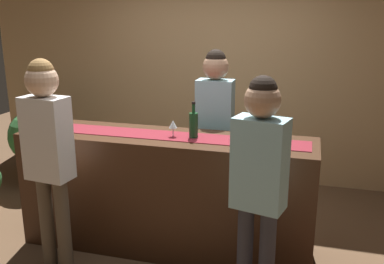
{
  "coord_description": "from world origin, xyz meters",
  "views": [
    {
      "loc": [
        1.15,
        -3.27,
        2.02
      ],
      "look_at": [
        0.24,
        0.0,
        1.08
      ],
      "focal_mm": 40.22,
      "sensor_mm": 36.0,
      "label": 1
    }
  ],
  "objects_px": {
    "wine_bottle_amber": "(255,129)",
    "wine_glass_near_customer": "(58,117)",
    "wine_bottle_green": "(194,125)",
    "customer_sipping": "(259,173)",
    "bartender": "(215,119)",
    "potted_plant_tall": "(37,142)",
    "customer_browsing": "(48,146)",
    "wine_glass_mid_counter": "(173,125)"
  },
  "relations": [
    {
      "from": "wine_bottle_amber",
      "to": "wine_glass_near_customer",
      "type": "xyz_separation_m",
      "value": [
        -1.73,
        -0.03,
        -0.01
      ]
    },
    {
      "from": "wine_bottle_green",
      "to": "customer_sipping",
      "type": "height_order",
      "value": "customer_sipping"
    },
    {
      "from": "wine_bottle_green",
      "to": "bartender",
      "type": "relative_size",
      "value": 0.18
    },
    {
      "from": "wine_glass_near_customer",
      "to": "potted_plant_tall",
      "type": "xyz_separation_m",
      "value": [
        -0.96,
        0.98,
        -0.59
      ]
    },
    {
      "from": "wine_glass_near_customer",
      "to": "potted_plant_tall",
      "type": "bearing_deg",
      "value": 134.39
    },
    {
      "from": "wine_glass_near_customer",
      "to": "wine_bottle_green",
      "type": "bearing_deg",
      "value": 1.73
    },
    {
      "from": "bartender",
      "to": "wine_glass_near_customer",
      "type": "bearing_deg",
      "value": 25.73
    },
    {
      "from": "wine_bottle_green",
      "to": "wine_bottle_amber",
      "type": "distance_m",
      "value": 0.5
    },
    {
      "from": "bartender",
      "to": "potted_plant_tall",
      "type": "height_order",
      "value": "bartender"
    },
    {
      "from": "bartender",
      "to": "customer_sipping",
      "type": "relative_size",
      "value": 1.03
    },
    {
      "from": "customer_sipping",
      "to": "customer_browsing",
      "type": "bearing_deg",
      "value": -167.57
    },
    {
      "from": "wine_bottle_green",
      "to": "potted_plant_tall",
      "type": "bearing_deg",
      "value": 156.72
    },
    {
      "from": "wine_bottle_green",
      "to": "wine_bottle_amber",
      "type": "relative_size",
      "value": 1.0
    },
    {
      "from": "potted_plant_tall",
      "to": "bartender",
      "type": "bearing_deg",
      "value": -9.22
    },
    {
      "from": "wine_glass_near_customer",
      "to": "wine_glass_mid_counter",
      "type": "relative_size",
      "value": 1.0
    },
    {
      "from": "wine_bottle_amber",
      "to": "wine_glass_mid_counter",
      "type": "bearing_deg",
      "value": -178.72
    },
    {
      "from": "customer_browsing",
      "to": "bartender",
      "type": "bearing_deg",
      "value": 55.31
    },
    {
      "from": "wine_bottle_amber",
      "to": "wine_glass_mid_counter",
      "type": "height_order",
      "value": "wine_bottle_amber"
    },
    {
      "from": "customer_sipping",
      "to": "customer_browsing",
      "type": "distance_m",
      "value": 1.59
    },
    {
      "from": "wine_bottle_green",
      "to": "customer_browsing",
      "type": "relative_size",
      "value": 0.18
    },
    {
      "from": "potted_plant_tall",
      "to": "wine_bottle_green",
      "type": "bearing_deg",
      "value": -23.28
    },
    {
      "from": "wine_bottle_amber",
      "to": "wine_bottle_green",
      "type": "bearing_deg",
      "value": 179.22
    },
    {
      "from": "wine_bottle_amber",
      "to": "potted_plant_tall",
      "type": "distance_m",
      "value": 2.91
    },
    {
      "from": "wine_bottle_green",
      "to": "wine_glass_mid_counter",
      "type": "bearing_deg",
      "value": -172.64
    },
    {
      "from": "bartender",
      "to": "customer_sipping",
      "type": "distance_m",
      "value": 1.33
    },
    {
      "from": "wine_glass_near_customer",
      "to": "customer_sipping",
      "type": "distance_m",
      "value": 1.94
    },
    {
      "from": "wine_glass_mid_counter",
      "to": "wine_bottle_amber",
      "type": "bearing_deg",
      "value": 1.28
    },
    {
      "from": "customer_browsing",
      "to": "potted_plant_tall",
      "type": "relative_size",
      "value": 1.81
    },
    {
      "from": "wine_bottle_amber",
      "to": "customer_sipping",
      "type": "bearing_deg",
      "value": -79.54
    },
    {
      "from": "wine_bottle_amber",
      "to": "wine_glass_near_customer",
      "type": "distance_m",
      "value": 1.73
    },
    {
      "from": "wine_bottle_amber",
      "to": "wine_glass_near_customer",
      "type": "height_order",
      "value": "wine_bottle_amber"
    },
    {
      "from": "wine_bottle_amber",
      "to": "potted_plant_tall",
      "type": "height_order",
      "value": "wine_bottle_amber"
    },
    {
      "from": "wine_glass_near_customer",
      "to": "customer_browsing",
      "type": "distance_m",
      "value": 0.62
    },
    {
      "from": "customer_browsing",
      "to": "wine_bottle_green",
      "type": "bearing_deg",
      "value": 37.8
    },
    {
      "from": "wine_bottle_amber",
      "to": "customer_sipping",
      "type": "xyz_separation_m",
      "value": [
        0.11,
        -0.62,
        -0.13
      ]
    },
    {
      "from": "wine_bottle_amber",
      "to": "bartender",
      "type": "xyz_separation_m",
      "value": [
        -0.45,
        0.58,
        -0.09
      ]
    },
    {
      "from": "wine_glass_near_customer",
      "to": "customer_browsing",
      "type": "bearing_deg",
      "value": -65.33
    },
    {
      "from": "bartender",
      "to": "wine_glass_mid_counter",
      "type": "bearing_deg",
      "value": 70.0
    },
    {
      "from": "wine_bottle_green",
      "to": "wine_glass_mid_counter",
      "type": "relative_size",
      "value": 2.1
    },
    {
      "from": "wine_glass_mid_counter",
      "to": "wine_bottle_green",
      "type": "bearing_deg",
      "value": 7.36
    },
    {
      "from": "bartender",
      "to": "wine_bottle_amber",
      "type": "bearing_deg",
      "value": 127.84
    },
    {
      "from": "wine_glass_near_customer",
      "to": "wine_glass_mid_counter",
      "type": "bearing_deg",
      "value": 0.83
    }
  ]
}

